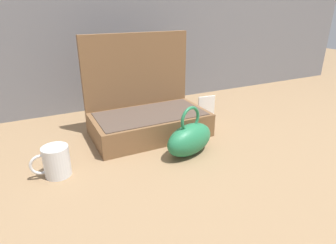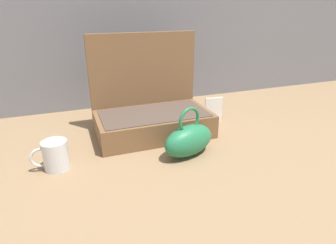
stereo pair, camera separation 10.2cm
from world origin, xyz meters
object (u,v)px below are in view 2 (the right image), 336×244
at_px(teal_pouch_handbag, 189,140).
at_px(info_card_left, 213,110).
at_px(open_suitcase, 151,111).
at_px(coffee_mug, 55,155).

xyz_separation_m(teal_pouch_handbag, info_card_left, (0.23, 0.24, -0.00)).
xyz_separation_m(open_suitcase, coffee_mug, (-0.38, -0.18, -0.04)).
relative_size(open_suitcase, teal_pouch_handbag, 2.06).
height_order(coffee_mug, info_card_left, info_card_left).
xyz_separation_m(teal_pouch_handbag, coffee_mug, (-0.45, 0.06, -0.01)).
relative_size(open_suitcase, info_card_left, 3.92).
bearing_deg(teal_pouch_handbag, info_card_left, 46.37).
relative_size(teal_pouch_handbag, info_card_left, 1.90).
height_order(open_suitcase, info_card_left, open_suitcase).
xyz_separation_m(open_suitcase, info_card_left, (0.30, -0.00, -0.03)).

